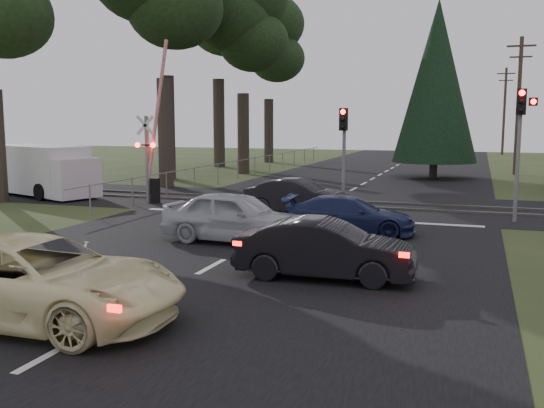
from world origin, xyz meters
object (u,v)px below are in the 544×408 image
at_px(traffic_signal_center, 343,141).
at_px(white_van, 45,171).
at_px(dark_car_far, 298,197).
at_px(blue_sedan, 349,215).
at_px(traffic_signal_right, 521,129).
at_px(utility_pole_far, 504,109).
at_px(dark_hatchback, 325,250).
at_px(utility_pole_mid, 518,103).
at_px(crossing_signal, 152,156).
at_px(cream_coupe, 35,280).
at_px(silver_car, 236,217).

relative_size(traffic_signal_center, white_van, 0.63).
bearing_deg(dark_car_far, blue_sedan, -136.89).
distance_m(blue_sedan, dark_car_far, 4.33).
bearing_deg(traffic_signal_right, traffic_signal_center, 169.59).
bearing_deg(dark_car_far, utility_pole_far, -6.31).
bearing_deg(white_van, dark_hatchback, -12.79).
xyz_separation_m(traffic_signal_right, utility_pole_mid, (0.95, 20.53, 1.41)).
distance_m(crossing_signal, traffic_signal_center, 8.36).
bearing_deg(traffic_signal_right, white_van, 177.64).
bearing_deg(utility_pole_mid, cream_coupe, -105.73).
height_order(crossing_signal, traffic_signal_center, crossing_signal).
bearing_deg(blue_sedan, cream_coupe, 155.87).
distance_m(cream_coupe, dark_hatchback, 6.27).
distance_m(crossing_signal, utility_pole_mid, 25.78).
relative_size(utility_pole_far, cream_coupe, 1.63).
bearing_deg(traffic_signal_center, blue_sedan, -75.43).
bearing_deg(crossing_signal, traffic_signal_right, -1.21).
relative_size(utility_pole_far, silver_car, 2.00).
height_order(dark_hatchback, silver_car, silver_car).
height_order(crossing_signal, blue_sedan, crossing_signal).
distance_m(silver_car, white_van, 14.74).
xyz_separation_m(traffic_signal_center, blue_sedan, (1.35, -5.20, -2.20)).
bearing_deg(crossing_signal, traffic_signal_center, 6.15).
bearing_deg(blue_sedan, dark_car_far, 34.02).
bearing_deg(cream_coupe, silver_car, -7.04).
distance_m(traffic_signal_center, blue_sedan, 5.81).
bearing_deg(utility_pole_mid, traffic_signal_center, -111.21).
bearing_deg(cream_coupe, crossing_signal, 20.60).
xyz_separation_m(crossing_signal, silver_car, (6.71, -6.75, -1.29)).
distance_m(crossing_signal, white_van, 6.18).
relative_size(traffic_signal_right, silver_car, 1.05).
relative_size(utility_pole_far, dark_car_far, 2.18).
relative_size(utility_pole_mid, silver_car, 2.00).
xyz_separation_m(utility_pole_mid, silver_car, (-9.07, -26.96, -3.96)).
xyz_separation_m(blue_sedan, white_van, (-15.72, 4.86, 0.62)).
bearing_deg(white_van, dark_car_far, 13.47).
xyz_separation_m(crossing_signal, cream_coupe, (5.98, -14.56, -1.29)).
bearing_deg(traffic_signal_right, dark_car_far, -175.55).
bearing_deg(traffic_signal_right, dark_hatchback, -115.52).
distance_m(crossing_signal, silver_car, 9.60).
bearing_deg(dark_car_far, silver_car, -177.66).
bearing_deg(silver_car, utility_pole_far, -5.23).
distance_m(traffic_signal_right, utility_pole_far, 45.56).
height_order(silver_car, blue_sedan, silver_car).
height_order(cream_coupe, silver_car, cream_coupe).
height_order(crossing_signal, utility_pole_far, utility_pole_far).
xyz_separation_m(traffic_signal_right, white_van, (-20.92, 0.86, -2.09)).
distance_m(silver_car, blue_sedan, 3.81).
xyz_separation_m(silver_car, dark_car_far, (0.22, 5.82, -0.09)).
height_order(traffic_signal_center, white_van, traffic_signal_center).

